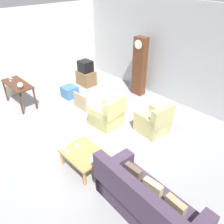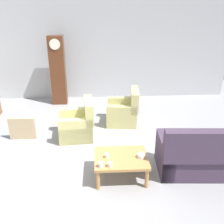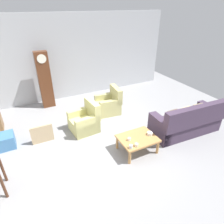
{
  "view_description": "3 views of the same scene",
  "coord_description": "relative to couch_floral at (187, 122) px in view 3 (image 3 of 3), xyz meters",
  "views": [
    {
      "loc": [
        3.7,
        -2.86,
        3.92
      ],
      "look_at": [
        0.24,
        0.43,
        0.93
      ],
      "focal_mm": 36.7,
      "sensor_mm": 36.0,
      "label": 1
    },
    {
      "loc": [
        0.09,
        -4.62,
        3.1
      ],
      "look_at": [
        0.37,
        0.67,
        0.72
      ],
      "focal_mm": 41.98,
      "sensor_mm": 36.0,
      "label": 2
    },
    {
      "loc": [
        -1.94,
        -3.97,
        3.46
      ],
      "look_at": [
        0.3,
        0.49,
        0.65
      ],
      "focal_mm": 31.14,
      "sensor_mm": 36.0,
      "label": 3
    }
  ],
  "objects": [
    {
      "name": "storage_box_blue",
      "position": [
        -4.89,
        1.69,
        -0.16
      ],
      "size": [
        0.48,
        0.47,
        0.38
      ],
      "primitive_type": "cube",
      "color": "teal",
      "rests_on": "ground_plane"
    },
    {
      "name": "grandfather_clock",
      "position": [
        -3.36,
        3.66,
        0.68
      ],
      "size": [
        0.44,
        0.3,
        2.05
      ],
      "color": "#562D19",
      "rests_on": "ground_plane"
    },
    {
      "name": "bowl_white_stacked",
      "position": [
        -1.41,
        -0.08,
        0.1
      ],
      "size": [
        0.14,
        0.14,
        0.07
      ],
      "primitive_type": "cylinder",
      "color": "white",
      "rests_on": "coffee_table_wood"
    },
    {
      "name": "cup_white_porcelain",
      "position": [
        -2.03,
        -0.05,
        0.11
      ],
      "size": [
        0.08,
        0.08,
        0.07
      ],
      "primitive_type": "cylinder",
      "color": "white",
      "rests_on": "coffee_table_wood"
    },
    {
      "name": "garage_door_wall",
      "position": [
        -2.24,
        4.21,
        1.24
      ],
      "size": [
        8.4,
        0.16,
        3.2
      ],
      "primitive_type": "cube",
      "color": "#ADAFB5",
      "rests_on": "ground_plane"
    },
    {
      "name": "armchair_olive_far",
      "position": [
        -1.52,
        2.19,
        -0.05
      ],
      "size": [
        0.86,
        0.83,
        0.92
      ],
      "color": "tan",
      "rests_on": "ground_plane"
    },
    {
      "name": "ground_plane",
      "position": [
        -2.24,
        0.61,
        -0.36
      ],
      "size": [
        10.4,
        10.4,
        0.0
      ],
      "primitive_type": "plane",
      "color": "gray"
    },
    {
      "name": "armchair_olive_near",
      "position": [
        -2.66,
        1.49,
        -0.05
      ],
      "size": [
        0.85,
        0.83,
        0.92
      ],
      "color": "#CCC67A",
      "rests_on": "ground_plane"
    },
    {
      "name": "coffee_table_wood",
      "position": [
        -1.77,
        -0.05,
        0.01
      ],
      "size": [
        0.96,
        0.76,
        0.42
      ],
      "color": "#B27F47",
      "rests_on": "ground_plane"
    },
    {
      "name": "cup_cream_tall",
      "position": [
        -1.99,
        -0.33,
        0.11
      ],
      "size": [
        0.09,
        0.09,
        0.08
      ],
      "primitive_type": "cylinder",
      "color": "beige",
      "rests_on": "coffee_table_wood"
    },
    {
      "name": "framed_picture_leaning",
      "position": [
        -3.94,
        1.45,
        -0.09
      ],
      "size": [
        0.6,
        0.05,
        0.53
      ],
      "primitive_type": "cube",
      "color": "tan",
      "rests_on": "ground_plane"
    },
    {
      "name": "couch_floral",
      "position": [
        0.0,
        0.0,
        0.0
      ],
      "size": [
        2.14,
        0.99,
        1.04
      ],
      "color": "#423347",
      "rests_on": "ground_plane"
    },
    {
      "name": "cup_blue_rimmed",
      "position": [
        -2.15,
        -0.33,
        0.12
      ],
      "size": [
        0.08,
        0.08,
        0.09
      ],
      "primitive_type": "cylinder",
      "color": "silver",
      "rests_on": "coffee_table_wood"
    }
  ]
}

